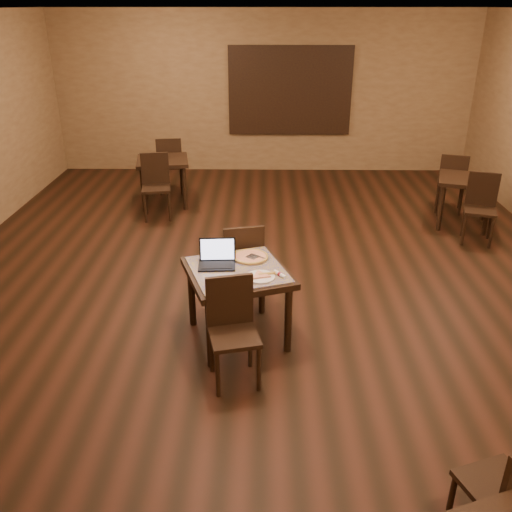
{
  "coord_description": "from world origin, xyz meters",
  "views": [
    {
      "loc": [
        0.02,
        -5.71,
        3.04
      ],
      "look_at": [
        -0.06,
        -1.0,
        0.85
      ],
      "focal_mm": 38.0,
      "sensor_mm": 36.0,
      "label": 1
    }
  ],
  "objects_px": {
    "other_table_a_chair_near": "(481,204)",
    "other_table_a_chair_far": "(452,180)",
    "tiled_table": "(238,278)",
    "other_table_b": "(163,167)",
    "other_table_a": "(466,186)",
    "chair_main_near": "(232,324)",
    "pizza_pan": "(251,258)",
    "other_table_b_chair_far": "(170,162)",
    "other_table_b_chair_near": "(156,182)",
    "chair_main_far": "(242,261)",
    "laptop": "(217,258)"
  },
  "relations": [
    {
      "from": "chair_main_far",
      "to": "other_table_b_chair_far",
      "type": "bearing_deg",
      "value": -83.8
    },
    {
      "from": "chair_main_near",
      "to": "other_table_a",
      "type": "distance_m",
      "value": 4.94
    },
    {
      "from": "other_table_a",
      "to": "other_table_b",
      "type": "xyz_separation_m",
      "value": [
        -4.64,
        0.9,
        0.02
      ]
    },
    {
      "from": "other_table_a",
      "to": "other_table_b_chair_far",
      "type": "bearing_deg",
      "value": 179.25
    },
    {
      "from": "tiled_table",
      "to": "pizza_pan",
      "type": "height_order",
      "value": "pizza_pan"
    },
    {
      "from": "other_table_b",
      "to": "other_table_a",
      "type": "bearing_deg",
      "value": -20.62
    },
    {
      "from": "chair_main_far",
      "to": "other_table_a",
      "type": "height_order",
      "value": "chair_main_far"
    },
    {
      "from": "other_table_a",
      "to": "chair_main_near",
      "type": "bearing_deg",
      "value": -114.19
    },
    {
      "from": "laptop",
      "to": "other_table_b",
      "type": "relative_size",
      "value": 0.39
    },
    {
      "from": "other_table_a_chair_near",
      "to": "chair_main_far",
      "type": "bearing_deg",
      "value": -132.27
    },
    {
      "from": "other_table_b",
      "to": "other_table_b_chair_far",
      "type": "bearing_deg",
      "value": 78.87
    },
    {
      "from": "other_table_a_chair_far",
      "to": "other_table_b_chair_far",
      "type": "bearing_deg",
      "value": 5.71
    },
    {
      "from": "other_table_a",
      "to": "laptop",
      "type": "bearing_deg",
      "value": -121.91
    },
    {
      "from": "pizza_pan",
      "to": "other_table_a_chair_far",
      "type": "distance_m",
      "value": 4.62
    },
    {
      "from": "laptop",
      "to": "other_table_a_chair_near",
      "type": "xyz_separation_m",
      "value": [
        3.45,
        2.44,
        -0.29
      ]
    },
    {
      "from": "other_table_a",
      "to": "other_table_a_chair_far",
      "type": "xyz_separation_m",
      "value": [
        -0.02,
        0.56,
        -0.07
      ]
    },
    {
      "from": "other_table_a_chair_far",
      "to": "other_table_b_chair_near",
      "type": "distance_m",
      "value": 4.64
    },
    {
      "from": "pizza_pan",
      "to": "other_table_a_chair_near",
      "type": "distance_m",
      "value": 3.9
    },
    {
      "from": "chair_main_near",
      "to": "chair_main_far",
      "type": "height_order",
      "value": "chair_main_far"
    },
    {
      "from": "tiled_table",
      "to": "other_table_b",
      "type": "xyz_separation_m",
      "value": [
        -1.41,
        4.0,
        -0.03
      ]
    },
    {
      "from": "chair_main_far",
      "to": "other_table_a_chair_far",
      "type": "xyz_separation_m",
      "value": [
        3.19,
        3.05,
        -0.01
      ]
    },
    {
      "from": "other_table_a_chair_near",
      "to": "laptop",
      "type": "bearing_deg",
      "value": -127.86
    },
    {
      "from": "other_table_a",
      "to": "other_table_b_chair_near",
      "type": "height_order",
      "value": "other_table_b_chair_near"
    },
    {
      "from": "chair_main_far",
      "to": "pizza_pan",
      "type": "distance_m",
      "value": 0.44
    },
    {
      "from": "other_table_a_chair_far",
      "to": "pizza_pan",
      "type": "bearing_deg",
      "value": 64.92
    },
    {
      "from": "tiled_table",
      "to": "other_table_a_chair_far",
      "type": "distance_m",
      "value": 4.87
    },
    {
      "from": "tiled_table",
      "to": "other_table_b_chair_near",
      "type": "distance_m",
      "value": 3.71
    },
    {
      "from": "chair_main_far",
      "to": "laptop",
      "type": "relative_size",
      "value": 2.69
    },
    {
      "from": "tiled_table",
      "to": "other_table_b_chair_near",
      "type": "relative_size",
      "value": 1.19
    },
    {
      "from": "other_table_a_chair_far",
      "to": "other_table_a",
      "type": "bearing_deg",
      "value": 109.42
    },
    {
      "from": "other_table_a_chair_near",
      "to": "other_table_a_chair_far",
      "type": "bearing_deg",
      "value": 109.42
    },
    {
      "from": "other_table_b_chair_far",
      "to": "pizza_pan",
      "type": "bearing_deg",
      "value": 99.58
    },
    {
      "from": "other_table_a_chair_near",
      "to": "other_table_b_chair_near",
      "type": "distance_m",
      "value": 4.76
    },
    {
      "from": "chair_main_far",
      "to": "other_table_b_chair_near",
      "type": "xyz_separation_m",
      "value": [
        -1.45,
        2.81,
        0.0
      ]
    },
    {
      "from": "chair_main_near",
      "to": "pizza_pan",
      "type": "bearing_deg",
      "value": 67.14
    },
    {
      "from": "pizza_pan",
      "to": "tiled_table",
      "type": "bearing_deg",
      "value": -116.57
    },
    {
      "from": "pizza_pan",
      "to": "other_table_b_chair_far",
      "type": "xyz_separation_m",
      "value": [
        -1.52,
        4.34,
        -0.21
      ]
    },
    {
      "from": "other_table_a_chair_far",
      "to": "other_table_b",
      "type": "xyz_separation_m",
      "value": [
        -4.62,
        0.34,
        0.09
      ]
    },
    {
      "from": "other_table_b_chair_near",
      "to": "tiled_table",
      "type": "bearing_deg",
      "value": -77.09
    },
    {
      "from": "tiled_table",
      "to": "other_table_b",
      "type": "bearing_deg",
      "value": 89.97
    },
    {
      "from": "other_table_a",
      "to": "other_table_a_chair_far",
      "type": "relative_size",
      "value": 1.03
    },
    {
      "from": "other_table_b_chair_near",
      "to": "chair_main_near",
      "type": "bearing_deg",
      "value": -80.52
    },
    {
      "from": "laptop",
      "to": "other_table_a_chair_far",
      "type": "xyz_separation_m",
      "value": [
        3.41,
        3.56,
        -0.29
      ]
    },
    {
      "from": "laptop",
      "to": "other_table_b",
      "type": "distance_m",
      "value": 4.08
    },
    {
      "from": "chair_main_near",
      "to": "other_table_a",
      "type": "height_order",
      "value": "chair_main_near"
    },
    {
      "from": "laptop",
      "to": "other_table_a",
      "type": "xyz_separation_m",
      "value": [
        3.43,
        3.0,
        -0.21
      ]
    },
    {
      "from": "chair_main_far",
      "to": "other_table_a_chair_far",
      "type": "relative_size",
      "value": 1.03
    },
    {
      "from": "chair_main_far",
      "to": "pizza_pan",
      "type": "relative_size",
      "value": 2.61
    },
    {
      "from": "tiled_table",
      "to": "other_table_a_chair_far",
      "type": "bearing_deg",
      "value": 29.39
    },
    {
      "from": "pizza_pan",
      "to": "chair_main_far",
      "type": "bearing_deg",
      "value": 104.88
    }
  ]
}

